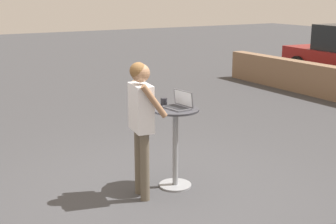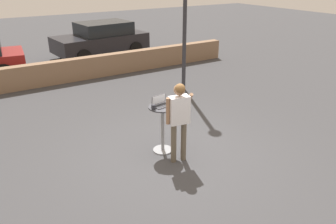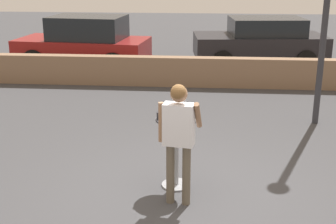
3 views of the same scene
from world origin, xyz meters
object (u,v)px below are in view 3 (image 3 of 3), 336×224
object	(u,v)px
cafe_table	(176,145)
coffee_mug	(160,116)
parked_car_further_down	(261,41)
standing_person	(179,130)
parked_car_near_street	(85,42)
laptop	(176,114)

from	to	relation	value
cafe_table	coffee_mug	xyz separation A→B (m)	(-0.23, -0.03, 0.44)
coffee_mug	parked_car_further_down	bearing A→B (deg)	75.36
standing_person	coffee_mug	bearing A→B (deg)	121.47
standing_person	parked_car_near_street	size ratio (longest dim) A/B	0.41
cafe_table	standing_person	bearing A→B (deg)	-82.96
coffee_mug	cafe_table	bearing A→B (deg)	8.63
parked_car_near_street	standing_person	bearing A→B (deg)	-67.58
cafe_table	parked_car_near_street	distance (m)	8.26
cafe_table	parked_car_further_down	bearing A→B (deg)	76.71
parked_car_further_down	cafe_table	bearing A→B (deg)	-103.29
laptop	parked_car_near_street	xyz separation A→B (m)	(-3.27, 7.53, -0.26)
standing_person	parked_car_near_street	xyz separation A→B (m)	(-3.34, 8.09, -0.23)
laptop	coffee_mug	xyz separation A→B (m)	(-0.22, -0.08, 0.00)
laptop	parked_car_near_street	world-z (taller)	parked_car_near_street
coffee_mug	laptop	bearing A→B (deg)	20.90
standing_person	parked_car_further_down	world-z (taller)	standing_person
coffee_mug	parked_car_near_street	bearing A→B (deg)	111.81
laptop	coffee_mug	world-z (taller)	laptop
parked_car_further_down	laptop	bearing A→B (deg)	-103.39
cafe_table	parked_car_near_street	world-z (taller)	parked_car_near_street
laptop	parked_car_further_down	xyz separation A→B (m)	(2.06, 8.64, -0.31)
coffee_mug	standing_person	world-z (taller)	standing_person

